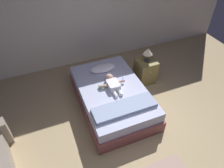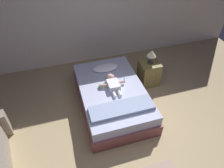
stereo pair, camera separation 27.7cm
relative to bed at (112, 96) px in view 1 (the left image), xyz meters
The scene contains 10 objects.
ground_plane 1.19m from the bed, 84.64° to the right, with size 8.00×8.00×0.00m, color tan.
wall_behind_bed 2.10m from the bed, 86.59° to the left, with size 8.00×0.12×2.51m, color silver.
bed is the anchor object (origin of this frame).
pillow 0.67m from the bed, 87.47° to the left, with size 0.56×0.27×0.12m.
baby 0.31m from the bed, 61.46° to the left, with size 0.52×0.60×0.17m.
toothbrush 0.44m from the bed, 28.08° to the left, with size 0.09×0.15×0.02m.
nightstand 1.11m from the bed, 22.99° to the left, with size 0.42×0.45×0.57m.
lamp 1.25m from the bed, 23.00° to the left, with size 0.21×0.21×0.32m.
blanket 0.66m from the bed, 90.00° to the right, with size 1.17×0.36×0.07m.
toy_block 0.36m from the bed, 159.37° to the left, with size 0.07×0.07×0.07m.
Camera 1 is at (-1.24, -1.62, 3.25)m, focal length 32.88 mm.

